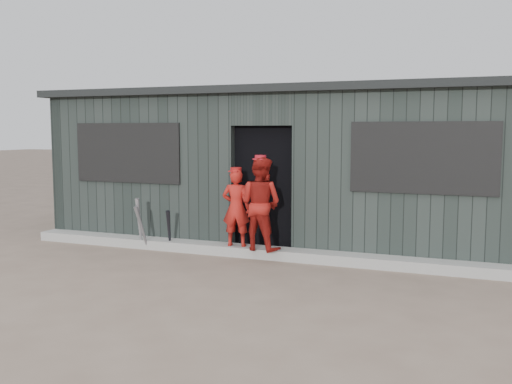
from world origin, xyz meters
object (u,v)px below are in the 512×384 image
at_px(player_red_left, 236,208).
at_px(dugout, 291,166).
at_px(player_red_right, 260,204).
at_px(bat_right, 169,230).
at_px(bat_left, 140,224).
at_px(bat_mid, 142,228).
at_px(player_grey_back, 306,214).

xyz_separation_m(player_red_left, dugout, (0.32, 1.72, 0.54)).
xyz_separation_m(player_red_left, player_red_right, (0.45, -0.13, 0.10)).
distance_m(bat_right, dugout, 2.50).
height_order(player_red_left, player_red_right, player_red_right).
bearing_deg(dugout, bat_left, -136.72).
bearing_deg(bat_mid, bat_right, 20.35).
xyz_separation_m(player_red_right, dugout, (-0.13, 1.85, 0.44)).
distance_m(bat_mid, bat_right, 0.44).
bearing_deg(dugout, player_red_left, -100.66).
distance_m(player_red_left, player_grey_back, 1.13).
height_order(player_red_left, player_grey_back, player_red_left).
bearing_deg(dugout, bat_right, -129.43).
bearing_deg(bat_left, bat_right, 8.24).
bearing_deg(player_grey_back, dugout, -50.27).
height_order(player_red_right, dugout, dugout).
distance_m(player_red_left, player_red_right, 0.48).
relative_size(player_grey_back, dugout, 0.15).
bearing_deg(player_grey_back, player_red_right, 69.48).
height_order(bat_left, player_red_left, player_red_left).
bearing_deg(player_red_left, dugout, -110.07).
height_order(player_grey_back, dugout, dugout).
distance_m(bat_mid, player_grey_back, 2.63).
xyz_separation_m(player_red_right, player_grey_back, (0.47, 0.78, -0.24)).
xyz_separation_m(bat_mid, bat_right, (0.41, 0.15, -0.03)).
bearing_deg(player_grey_back, bat_left, 27.60).
relative_size(player_red_left, dugout, 0.14).
bearing_deg(player_red_left, bat_mid, -1.37).
bearing_deg(player_grey_back, bat_right, 29.66).
xyz_separation_m(bat_left, bat_mid, (0.09, -0.08, -0.05)).
xyz_separation_m(player_grey_back, dugout, (-0.60, 1.07, 0.68)).
relative_size(player_red_left, player_grey_back, 0.98).
relative_size(player_red_right, player_grey_back, 1.14).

